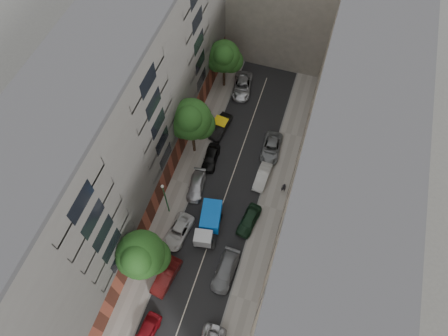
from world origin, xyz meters
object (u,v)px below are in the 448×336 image
at_px(tree_near, 142,256).
at_px(car_left_1, 166,276).
at_px(car_left_5, 221,127).
at_px(tree_far, 224,58).
at_px(car_right_1, 225,271).
at_px(car_left_2, 178,232).
at_px(car_left_0, 146,333).
at_px(car_right_3, 262,177).
at_px(tree_mid, 192,121).
at_px(car_left_3, 196,186).
at_px(tarp_truck, 209,223).
at_px(car_left_6, 242,86).
at_px(car_right_2, 249,220).
at_px(car_right_4, 271,148).
at_px(pedestrian, 284,187).
at_px(lamp_post, 165,196).
at_px(car_left_4, 211,158).

bearing_deg(tree_near, car_left_1, 2.87).
bearing_deg(car_left_5, tree_far, 110.98).
relative_size(car_right_1, tree_near, 0.57).
bearing_deg(car_left_2, car_left_0, -78.77).
bearing_deg(car_left_5, tree_near, -86.45).
relative_size(car_left_1, tree_far, 0.57).
relative_size(car_right_3, tree_mid, 0.44).
xyz_separation_m(car_left_0, car_left_2, (-0.80, 10.95, -0.06)).
relative_size(car_left_3, car_right_1, 0.90).
relative_size(tarp_truck, tree_mid, 0.60).
relative_size(tree_mid, tree_far, 1.18).
distance_m(car_left_2, car_left_6, 22.92).
relative_size(car_left_3, tree_near, 0.51).
height_order(car_left_5, car_right_2, car_left_5).
distance_m(car_left_1, tree_near, 5.49).
bearing_deg(car_right_3, tree_mid, 174.73).
xyz_separation_m(car_left_2, car_left_5, (0.08, 15.31, 0.08)).
distance_m(car_left_6, car_right_1, 26.17).
height_order(tarp_truck, car_right_4, tarp_truck).
height_order(car_right_1, pedestrian, pedestrian).
bearing_deg(car_left_5, car_left_1, -81.55).
xyz_separation_m(car_right_2, car_right_3, (0.00, 6.01, -0.06)).
bearing_deg(car_right_3, car_left_5, 144.82).
height_order(car_right_1, car_right_4, car_right_1).
height_order(car_left_1, car_right_1, car_left_1).
xyz_separation_m(tarp_truck, car_left_0, (-2.26, -12.72, -0.61)).
xyz_separation_m(car_left_0, tree_far, (-2.56, 33.67, 4.68)).
distance_m(car_left_2, lamp_post, 4.55).
bearing_deg(car_left_6, pedestrian, -65.32).
xyz_separation_m(tarp_truck, tree_far, (-4.83, 20.95, 4.07)).
distance_m(car_left_3, car_right_3, 8.05).
height_order(car_right_3, tree_mid, tree_mid).
bearing_deg(car_left_0, car_left_3, 98.97).
height_order(car_left_4, car_left_5, car_left_5).
distance_m(car_right_1, tree_far, 27.07).
bearing_deg(tree_mid, pedestrian, -10.21).
bearing_deg(car_left_3, car_left_5, 82.18).
bearing_deg(tree_mid, car_right_2, -38.57).
bearing_deg(car_left_2, car_right_3, 60.50).
height_order(tree_near, pedestrian, tree_near).
xyz_separation_m(car_left_1, car_left_3, (-0.60, 11.20, -0.10)).
distance_m(tarp_truck, car_left_1, 7.32).
bearing_deg(tree_mid, car_left_1, -80.84).
bearing_deg(car_left_2, car_left_3, 97.05).
height_order(tree_far, pedestrian, tree_far).
bearing_deg(car_right_4, tree_near, -116.63).
distance_m(car_right_4, lamp_post, 15.39).
xyz_separation_m(car_left_5, car_right_2, (7.12, -11.60, -0.00)).
height_order(car_left_2, lamp_post, lamp_post).
xyz_separation_m(car_right_3, car_right_4, (0.00, 4.39, 0.02)).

